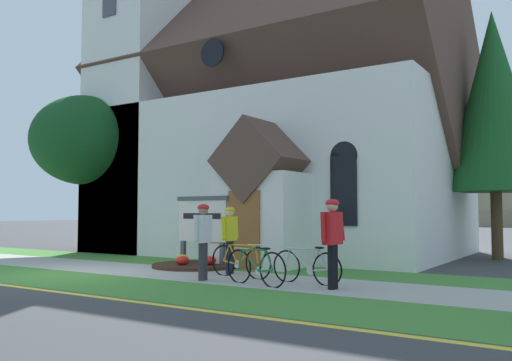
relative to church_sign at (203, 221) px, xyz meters
name	(u,v)px	position (x,y,z in m)	size (l,w,h in m)	color
ground	(174,262)	(-1.59, 0.63, -1.27)	(140.00, 140.00, 0.00)	#3D3D3F
sidewalk_slab	(136,270)	(-0.89, -1.66, -1.26)	(32.00, 2.33, 0.01)	#A8A59E
grass_verge	(63,279)	(-0.89, -3.96, -1.26)	(32.00, 2.27, 0.01)	#427F33
church_lawn	(191,263)	(-0.89, 0.56, -1.26)	(24.00, 2.09, 0.01)	#427F33
curb_paint_stripe	(10,286)	(-0.89, -5.24, -1.26)	(28.00, 0.16, 0.01)	yellow
church_building	(262,124)	(-1.39, 5.41, 3.64)	(13.32, 10.10, 13.25)	white
church_sign	(203,221)	(0.00, 0.00, 0.00)	(1.86, 0.22, 1.97)	#474C56
flower_bed	(196,264)	(0.01, -0.30, -1.19)	(2.37, 2.37, 0.34)	#382319
bicycle_blue	(240,261)	(2.32, -1.51, -0.88)	(1.82, 0.27, 0.83)	black
bicycle_orange	(307,266)	(4.15, -1.68, -0.89)	(1.74, 0.23, 0.82)	black
bicycle_white	(256,267)	(3.34, -2.43, -0.89)	(1.71, 0.42, 0.82)	black
cyclist_in_red_jersey	(333,235)	(4.96, -2.13, -0.20)	(0.30, 0.76, 1.78)	black
cyclist_in_blue_jersey	(230,235)	(1.72, -1.08, -0.30)	(0.30, 0.70, 1.65)	#191E38
cyclist_in_green_jersey	(203,235)	(1.96, -2.44, -0.26)	(0.31, 0.69, 1.70)	#2D2D33
roadside_conifer	(494,101)	(6.64, 6.75, 3.87)	(3.12, 3.12, 8.12)	#4C3823
yard_deciduous_tree	(85,141)	(-7.16, 1.73, 3.00)	(4.03, 4.03, 5.98)	#4C3823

